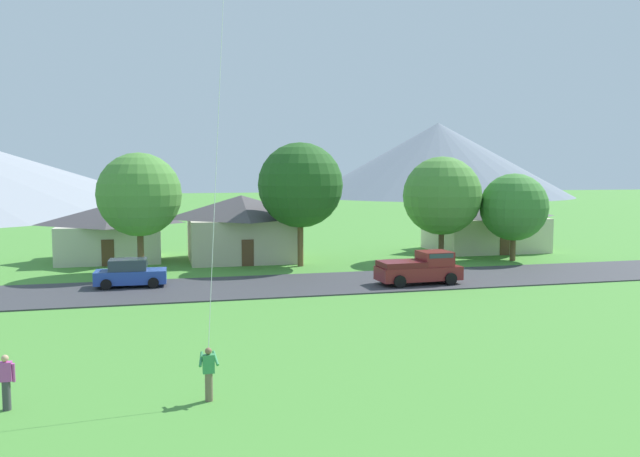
{
  "coord_description": "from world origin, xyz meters",
  "views": [
    {
      "loc": [
        -4.66,
        -9.81,
        7.06
      ],
      "look_at": [
        1.44,
        14.56,
        4.8
      ],
      "focal_mm": 35.68,
      "sensor_mm": 36.0,
      "label": 1
    }
  ],
  "objects_px": {
    "house_right_center": "(111,231)",
    "tree_left_of_center": "(300,185)",
    "watcher_person": "(6,381)",
    "tree_center": "(139,195)",
    "tree_near_left": "(514,207)",
    "parked_car_blue_mid_west": "(130,274)",
    "house_left_center": "(242,226)",
    "pickup_truck_maroon_west_side": "(421,268)",
    "house_leftmost": "(485,224)",
    "tree_near_right": "(442,196)"
  },
  "relations": [
    {
      "from": "house_leftmost",
      "to": "watcher_person",
      "type": "xyz_separation_m",
      "value": [
        -32.63,
        -31.34,
        -1.52
      ]
    },
    {
      "from": "tree_left_of_center",
      "to": "watcher_person",
      "type": "distance_m",
      "value": 30.21
    },
    {
      "from": "watcher_person",
      "to": "parked_car_blue_mid_west",
      "type": "bearing_deg",
      "value": 82.41
    },
    {
      "from": "house_leftmost",
      "to": "tree_left_of_center",
      "type": "xyz_separation_m",
      "value": [
        -18.06,
        -5.38,
        3.64
      ]
    },
    {
      "from": "house_right_center",
      "to": "tree_left_of_center",
      "type": "xyz_separation_m",
      "value": [
        13.95,
        -6.94,
        3.72
      ]
    },
    {
      "from": "tree_left_of_center",
      "to": "tree_center",
      "type": "distance_m",
      "value": 11.49
    },
    {
      "from": "tree_center",
      "to": "parked_car_blue_mid_west",
      "type": "relative_size",
      "value": 1.96
    },
    {
      "from": "house_right_center",
      "to": "pickup_truck_maroon_west_side",
      "type": "relative_size",
      "value": 1.57
    },
    {
      "from": "watcher_person",
      "to": "tree_center",
      "type": "bearing_deg",
      "value": 82.99
    },
    {
      "from": "parked_car_blue_mid_west",
      "to": "watcher_person",
      "type": "distance_m",
      "value": 20.03
    },
    {
      "from": "house_leftmost",
      "to": "pickup_truck_maroon_west_side",
      "type": "height_order",
      "value": "house_leftmost"
    },
    {
      "from": "tree_left_of_center",
      "to": "pickup_truck_maroon_west_side",
      "type": "height_order",
      "value": "tree_left_of_center"
    },
    {
      "from": "house_right_center",
      "to": "tree_left_of_center",
      "type": "relative_size",
      "value": 0.9
    },
    {
      "from": "tree_near_right",
      "to": "pickup_truck_maroon_west_side",
      "type": "distance_m",
      "value": 12.35
    },
    {
      "from": "house_leftmost",
      "to": "tree_near_right",
      "type": "xyz_separation_m",
      "value": [
        -6.44,
        -4.84,
        2.73
      ]
    },
    {
      "from": "tree_near_left",
      "to": "tree_center",
      "type": "bearing_deg",
      "value": 178.86
    },
    {
      "from": "tree_near_left",
      "to": "parked_car_blue_mid_west",
      "type": "height_order",
      "value": "tree_near_left"
    },
    {
      "from": "watcher_person",
      "to": "tree_near_left",
      "type": "bearing_deg",
      "value": 38.15
    },
    {
      "from": "tree_near_left",
      "to": "pickup_truck_maroon_west_side",
      "type": "xyz_separation_m",
      "value": [
        -11.37,
        -8.27,
        -3.18
      ]
    },
    {
      "from": "house_right_center",
      "to": "tree_center",
      "type": "height_order",
      "value": "tree_center"
    },
    {
      "from": "house_leftmost",
      "to": "tree_center",
      "type": "distance_m",
      "value": 30.27
    },
    {
      "from": "house_leftmost",
      "to": "pickup_truck_maroon_west_side",
      "type": "xyz_separation_m",
      "value": [
        -12.46,
        -14.84,
        -1.34
      ]
    },
    {
      "from": "tree_left_of_center",
      "to": "tree_near_right",
      "type": "distance_m",
      "value": 11.66
    },
    {
      "from": "pickup_truck_maroon_west_side",
      "to": "house_left_center",
      "type": "bearing_deg",
      "value": 123.97
    },
    {
      "from": "watcher_person",
      "to": "tree_left_of_center",
      "type": "bearing_deg",
      "value": 60.69
    },
    {
      "from": "house_right_center",
      "to": "pickup_truck_maroon_west_side",
      "type": "height_order",
      "value": "house_right_center"
    },
    {
      "from": "tree_near_left",
      "to": "watcher_person",
      "type": "bearing_deg",
      "value": -141.85
    },
    {
      "from": "tree_near_right",
      "to": "parked_car_blue_mid_west",
      "type": "xyz_separation_m",
      "value": [
        -23.54,
        -6.65,
        -4.26
      ]
    },
    {
      "from": "house_leftmost",
      "to": "house_left_center",
      "type": "xyz_separation_m",
      "value": [
        -21.88,
        -0.85,
        0.28
      ]
    },
    {
      "from": "house_right_center",
      "to": "tree_near_right",
      "type": "relative_size",
      "value": 1.01
    },
    {
      "from": "tree_center",
      "to": "tree_near_right",
      "type": "relative_size",
      "value": 1.01
    },
    {
      "from": "house_left_center",
      "to": "house_right_center",
      "type": "distance_m",
      "value": 10.41
    },
    {
      "from": "house_left_center",
      "to": "tree_near_right",
      "type": "distance_m",
      "value": 16.13
    },
    {
      "from": "tree_near_left",
      "to": "pickup_truck_maroon_west_side",
      "type": "height_order",
      "value": "tree_near_left"
    },
    {
      "from": "house_left_center",
      "to": "pickup_truck_maroon_west_side",
      "type": "bearing_deg",
      "value": -56.03
    },
    {
      "from": "house_left_center",
      "to": "watcher_person",
      "type": "bearing_deg",
      "value": -109.42
    },
    {
      "from": "pickup_truck_maroon_west_side",
      "to": "watcher_person",
      "type": "relative_size",
      "value": 3.15
    },
    {
      "from": "house_leftmost",
      "to": "house_right_center",
      "type": "xyz_separation_m",
      "value": [
        -32.0,
        1.56,
        -0.08
      ]
    },
    {
      "from": "house_leftmost",
      "to": "parked_car_blue_mid_west",
      "type": "distance_m",
      "value": 32.15
    },
    {
      "from": "house_leftmost",
      "to": "tree_near_right",
      "type": "height_order",
      "value": "tree_near_right"
    },
    {
      "from": "tree_center",
      "to": "watcher_person",
      "type": "relative_size",
      "value": 4.99
    },
    {
      "from": "tree_center",
      "to": "tree_near_right",
      "type": "distance_m",
      "value": 23.1
    },
    {
      "from": "house_left_center",
      "to": "tree_center",
      "type": "distance_m",
      "value": 9.62
    },
    {
      "from": "house_right_center",
      "to": "house_leftmost",
      "type": "bearing_deg",
      "value": -2.78
    },
    {
      "from": "house_right_center",
      "to": "watcher_person",
      "type": "height_order",
      "value": "house_right_center"
    },
    {
      "from": "tree_near_right",
      "to": "pickup_truck_maroon_west_side",
      "type": "relative_size",
      "value": 1.56
    },
    {
      "from": "pickup_truck_maroon_west_side",
      "to": "watcher_person",
      "type": "bearing_deg",
      "value": -140.72
    },
    {
      "from": "tree_center",
      "to": "watcher_person",
      "type": "height_order",
      "value": "tree_center"
    },
    {
      "from": "tree_center",
      "to": "parked_car_blue_mid_west",
      "type": "xyz_separation_m",
      "value": [
        -0.47,
        -5.49,
        -4.59
      ]
    },
    {
      "from": "pickup_truck_maroon_west_side",
      "to": "house_right_center",
      "type": "bearing_deg",
      "value": 140.02
    }
  ]
}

